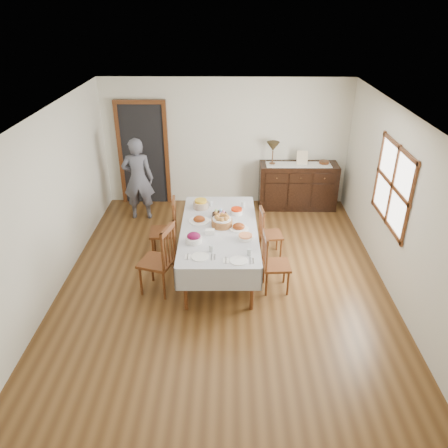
{
  "coord_description": "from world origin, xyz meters",
  "views": [
    {
      "loc": [
        0.08,
        -5.66,
        3.99
      ],
      "look_at": [
        0.0,
        0.1,
        0.95
      ],
      "focal_mm": 35.0,
      "sensor_mm": 36.0,
      "label": 1
    }
  ],
  "objects_px": {
    "chair_right_near": "(273,262)",
    "table_lamp": "(273,147)",
    "person": "(138,176)",
    "dining_table": "(219,233)",
    "chair_left_far": "(166,229)",
    "sideboard": "(298,186)",
    "chair_left_near": "(160,259)",
    "chair_right_far": "(268,232)"
  },
  "relations": [
    {
      "from": "chair_left_far",
      "to": "chair_right_near",
      "type": "relative_size",
      "value": 1.11
    },
    {
      "from": "sideboard",
      "to": "person",
      "type": "relative_size",
      "value": 0.9
    },
    {
      "from": "dining_table",
      "to": "sideboard",
      "type": "relative_size",
      "value": 1.48
    },
    {
      "from": "chair_left_far",
      "to": "dining_table",
      "type": "bearing_deg",
      "value": 59.02
    },
    {
      "from": "chair_right_near",
      "to": "table_lamp",
      "type": "height_order",
      "value": "table_lamp"
    },
    {
      "from": "table_lamp",
      "to": "chair_right_far",
      "type": "bearing_deg",
      "value": -95.87
    },
    {
      "from": "person",
      "to": "chair_left_near",
      "type": "bearing_deg",
      "value": 103.63
    },
    {
      "from": "chair_left_near",
      "to": "chair_right_near",
      "type": "bearing_deg",
      "value": 109.12
    },
    {
      "from": "dining_table",
      "to": "chair_left_far",
      "type": "relative_size",
      "value": 2.22
    },
    {
      "from": "chair_left_far",
      "to": "table_lamp",
      "type": "bearing_deg",
      "value": 131.48
    },
    {
      "from": "chair_left_near",
      "to": "sideboard",
      "type": "relative_size",
      "value": 0.7
    },
    {
      "from": "chair_right_near",
      "to": "table_lamp",
      "type": "relative_size",
      "value": 2.07
    },
    {
      "from": "dining_table",
      "to": "chair_right_far",
      "type": "relative_size",
      "value": 2.62
    },
    {
      "from": "chair_right_far",
      "to": "sideboard",
      "type": "distance_m",
      "value": 2.1
    },
    {
      "from": "chair_right_near",
      "to": "table_lamp",
      "type": "bearing_deg",
      "value": -7.39
    },
    {
      "from": "chair_right_far",
      "to": "sideboard",
      "type": "bearing_deg",
      "value": -28.27
    },
    {
      "from": "chair_left_far",
      "to": "person",
      "type": "height_order",
      "value": "person"
    },
    {
      "from": "table_lamp",
      "to": "person",
      "type": "bearing_deg",
      "value": -168.64
    },
    {
      "from": "chair_right_near",
      "to": "person",
      "type": "xyz_separation_m",
      "value": [
        -2.43,
        2.4,
        0.39
      ]
    },
    {
      "from": "dining_table",
      "to": "chair_left_near",
      "type": "xyz_separation_m",
      "value": [
        -0.85,
        -0.55,
        -0.14
      ]
    },
    {
      "from": "chair_left_far",
      "to": "sideboard",
      "type": "relative_size",
      "value": 0.67
    },
    {
      "from": "chair_right_near",
      "to": "sideboard",
      "type": "height_order",
      "value": "chair_right_near"
    },
    {
      "from": "chair_right_far",
      "to": "table_lamp",
      "type": "bearing_deg",
      "value": -13.08
    },
    {
      "from": "chair_left_far",
      "to": "chair_right_far",
      "type": "relative_size",
      "value": 1.18
    },
    {
      "from": "chair_right_near",
      "to": "chair_right_far",
      "type": "height_order",
      "value": "chair_right_near"
    },
    {
      "from": "dining_table",
      "to": "sideboard",
      "type": "distance_m",
      "value": 2.91
    },
    {
      "from": "person",
      "to": "table_lamp",
      "type": "bearing_deg",
      "value": -172.25
    },
    {
      "from": "chair_left_far",
      "to": "chair_right_far",
      "type": "distance_m",
      "value": 1.71
    },
    {
      "from": "dining_table",
      "to": "sideboard",
      "type": "bearing_deg",
      "value": 56.35
    },
    {
      "from": "person",
      "to": "chair_left_far",
      "type": "bearing_deg",
      "value": 112.58
    },
    {
      "from": "chair_left_near",
      "to": "chair_right_far",
      "type": "height_order",
      "value": "chair_left_near"
    },
    {
      "from": "chair_right_near",
      "to": "person",
      "type": "bearing_deg",
      "value": 41.91
    },
    {
      "from": "dining_table",
      "to": "table_lamp",
      "type": "relative_size",
      "value": 5.07
    },
    {
      "from": "chair_right_far",
      "to": "chair_left_near",
      "type": "bearing_deg",
      "value": 114.59
    },
    {
      "from": "dining_table",
      "to": "chair_left_near",
      "type": "relative_size",
      "value": 2.09
    },
    {
      "from": "chair_right_far",
      "to": "sideboard",
      "type": "height_order",
      "value": "sideboard"
    },
    {
      "from": "chair_left_near",
      "to": "person",
      "type": "relative_size",
      "value": 0.64
    },
    {
      "from": "chair_left_near",
      "to": "dining_table",
      "type": "bearing_deg",
      "value": 139.83
    },
    {
      "from": "dining_table",
      "to": "chair_right_near",
      "type": "bearing_deg",
      "value": -32.0
    },
    {
      "from": "chair_right_near",
      "to": "table_lamp",
      "type": "xyz_separation_m",
      "value": [
        0.2,
        2.93,
        0.82
      ]
    },
    {
      "from": "chair_right_far",
      "to": "person",
      "type": "xyz_separation_m",
      "value": [
        -2.43,
        1.43,
        0.43
      ]
    },
    {
      "from": "chair_left_far",
      "to": "chair_left_near",
      "type": "bearing_deg",
      "value": -2.85
    }
  ]
}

